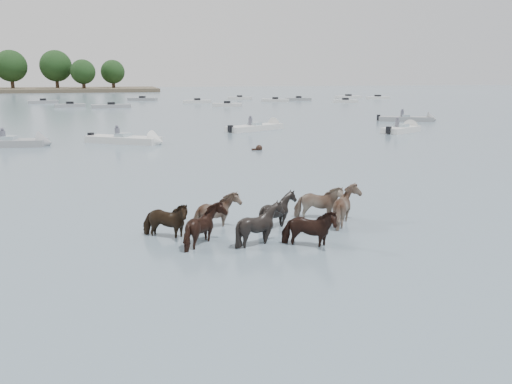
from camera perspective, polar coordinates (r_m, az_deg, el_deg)
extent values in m
plane|color=slate|center=(16.25, -3.80, -4.36)|extent=(400.00, 400.00, 0.00)
imported|color=black|center=(15.70, -10.11, -3.49)|extent=(1.79, 1.45, 1.38)
imported|color=#8C745F|center=(16.35, -4.32, -2.62)|extent=(1.79, 1.82, 1.39)
imported|color=black|center=(16.54, 2.47, -2.40)|extent=(1.55, 1.46, 1.41)
imported|color=#796652|center=(17.65, 6.98, -1.50)|extent=(1.81, 1.22, 1.40)
imported|color=black|center=(14.85, -5.58, -4.23)|extent=(1.52, 1.66, 1.41)
imported|color=black|center=(14.87, 0.50, -4.01)|extent=(1.71, 1.64, 1.48)
imported|color=black|center=(14.74, 5.91, -4.44)|extent=(1.79, 1.42, 1.38)
imported|color=#7A6553|center=(17.05, 10.31, -1.93)|extent=(1.51, 1.69, 1.52)
sphere|color=black|center=(33.68, 0.34, 4.92)|extent=(0.44, 0.44, 0.44)
cube|color=black|center=(33.63, -0.07, 4.74)|extent=(0.50, 0.22, 0.18)
cube|color=gray|center=(39.26, -25.78, 4.90)|extent=(4.89, 2.25, 0.55)
cone|color=gray|center=(38.58, -22.45, 5.09)|extent=(1.12, 1.71, 1.60)
cube|color=#99ADB7|center=(39.22, -25.83, 5.41)|extent=(0.95, 1.22, 0.35)
cylinder|color=#595966|center=(39.27, -26.43, 5.65)|extent=(0.36, 0.36, 0.70)
sphere|color=#595966|center=(39.23, -26.50, 6.30)|extent=(0.24, 0.24, 0.24)
cube|color=silver|center=(38.43, -14.59, 5.62)|extent=(5.49, 4.44, 0.55)
cone|color=silver|center=(36.99, -10.97, 5.53)|extent=(1.64, 1.83, 1.60)
cube|color=#99ADB7|center=(38.39, -14.62, 6.14)|extent=(1.29, 1.38, 0.35)
cube|color=black|center=(40.00, -17.96, 5.90)|extent=(0.49, 0.49, 0.60)
cylinder|color=#595966|center=(38.37, -15.24, 6.40)|extent=(0.36, 0.36, 0.70)
sphere|color=#595966|center=(38.32, -15.28, 7.07)|extent=(0.24, 0.24, 0.24)
cube|color=silver|center=(45.81, -0.14, 7.16)|extent=(5.84, 4.19, 0.55)
cone|color=silver|center=(47.86, 2.37, 7.40)|extent=(1.56, 1.84, 1.60)
cube|color=#99ADB7|center=(45.77, -0.14, 7.59)|extent=(1.24, 1.37, 0.35)
cube|color=black|center=(43.84, -2.88, 7.08)|extent=(0.48, 0.48, 0.60)
cylinder|color=#595966|center=(45.65, -0.63, 7.83)|extent=(0.36, 0.36, 0.70)
sphere|color=#595966|center=(45.61, -0.63, 8.39)|extent=(0.24, 0.24, 0.24)
cube|color=silver|center=(45.90, 15.89, 6.68)|extent=(4.42, 3.51, 0.55)
cone|color=silver|center=(47.74, 17.09, 6.83)|extent=(1.59, 1.84, 1.60)
cube|color=#99ADB7|center=(45.86, 15.92, 7.11)|extent=(1.26, 1.37, 0.35)
cube|color=black|center=(44.06, 14.60, 6.71)|extent=(0.48, 0.48, 0.60)
cylinder|color=#595966|center=(45.64, 15.50, 7.36)|extent=(0.36, 0.36, 0.70)
sphere|color=#595966|center=(45.60, 15.53, 7.93)|extent=(0.24, 0.24, 0.24)
cube|color=gray|center=(57.36, 16.33, 7.81)|extent=(5.79, 3.69, 0.55)
cone|color=gray|center=(57.83, 19.10, 7.66)|extent=(1.46, 1.83, 1.60)
cube|color=#99ADB7|center=(57.33, 16.35, 8.16)|extent=(1.18, 1.35, 0.35)
cube|color=black|center=(57.01, 13.52, 8.10)|extent=(0.46, 0.46, 0.60)
cylinder|color=#595966|center=(57.11, 16.02, 8.37)|extent=(0.36, 0.36, 0.70)
sphere|color=#595966|center=(57.08, 16.05, 8.82)|extent=(0.24, 0.24, 0.24)
cube|color=gray|center=(96.90, -22.68, 9.25)|extent=(5.02, 2.39, 0.60)
cube|color=black|center=(96.88, -22.70, 9.47)|extent=(1.17, 1.17, 0.50)
cube|color=gray|center=(84.01, -20.06, 9.04)|extent=(4.53, 2.53, 0.60)
cube|color=black|center=(83.99, -20.08, 9.30)|extent=(1.22, 1.22, 0.50)
cube|color=gray|center=(80.33, -15.86, 9.18)|extent=(5.76, 2.22, 0.60)
cube|color=black|center=(80.30, -15.88, 9.45)|extent=(1.12, 1.12, 0.50)
cube|color=gray|center=(102.07, -12.58, 10.07)|extent=(5.71, 3.71, 0.60)
cube|color=black|center=(102.05, -12.59, 10.28)|extent=(1.33, 1.33, 0.50)
cube|color=silver|center=(91.19, -6.58, 9.98)|extent=(4.82, 1.60, 0.60)
cube|color=black|center=(91.17, -6.59, 10.22)|extent=(1.02, 1.02, 0.50)
cube|color=silver|center=(80.78, -3.23, 9.67)|extent=(4.76, 2.58, 0.60)
cube|color=black|center=(80.76, -3.24, 9.94)|extent=(1.22, 1.22, 0.50)
cube|color=silver|center=(103.59, -1.85, 10.40)|extent=(5.02, 2.17, 0.60)
cube|color=black|center=(103.57, -1.85, 10.61)|extent=(1.13, 1.13, 0.50)
cube|color=silver|center=(94.90, 2.17, 10.16)|extent=(5.11, 3.43, 0.60)
cube|color=black|center=(94.89, 2.17, 10.39)|extent=(1.33, 1.33, 0.50)
cube|color=gray|center=(100.00, 4.78, 10.27)|extent=(4.99, 2.45, 0.60)
cube|color=black|center=(99.98, 4.78, 10.49)|extent=(1.18, 1.18, 0.50)
cube|color=silver|center=(93.20, 9.94, 9.93)|extent=(4.49, 2.27, 0.60)
cube|color=black|center=(93.18, 9.95, 10.17)|extent=(1.17, 1.17, 0.50)
cube|color=silver|center=(110.78, 10.28, 10.37)|extent=(6.04, 2.42, 0.60)
cube|color=black|center=(110.77, 10.28, 10.57)|extent=(1.15, 1.15, 0.50)
cube|color=silver|center=(109.12, 13.43, 10.19)|extent=(4.93, 2.14, 0.60)
cube|color=black|center=(109.10, 13.44, 10.39)|extent=(1.13, 1.13, 0.50)
cylinder|color=#382619|center=(167.60, -25.54, 10.77)|extent=(1.00, 1.00, 4.07)
sphere|color=black|center=(167.60, -25.72, 12.58)|extent=(9.05, 9.05, 9.05)
cylinder|color=#382619|center=(165.59, -21.31, 11.13)|extent=(1.00, 1.00, 4.10)
sphere|color=black|center=(165.58, -21.47, 12.98)|extent=(9.10, 9.10, 9.10)
cylinder|color=#382619|center=(159.30, -18.67, 11.12)|extent=(1.00, 1.00, 3.15)
sphere|color=black|center=(159.27, -18.77, 12.60)|extent=(7.01, 7.01, 7.01)
cylinder|color=#382619|center=(164.57, -15.62, 11.36)|extent=(1.00, 1.00, 3.18)
sphere|color=black|center=(164.54, -15.71, 12.81)|extent=(7.06, 7.06, 7.06)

